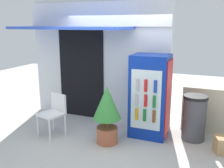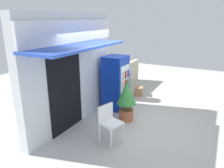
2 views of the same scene
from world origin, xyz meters
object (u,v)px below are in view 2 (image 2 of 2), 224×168
at_px(drink_cooler, 116,83).
at_px(cardboard_box, 139,91).
at_px(trash_bin, 124,86).
at_px(potted_plant_near_shop, 127,98).
at_px(plastic_chair, 109,120).

xyz_separation_m(drink_cooler, cardboard_box, (1.49, -0.24, -0.70)).
height_order(drink_cooler, trash_bin, drink_cooler).
distance_m(drink_cooler, potted_plant_near_shop, 0.98).
distance_m(plastic_chair, potted_plant_near_shop, 1.19).
relative_size(plastic_chair, potted_plant_near_shop, 0.77).
bearing_deg(drink_cooler, plastic_chair, -157.54).
relative_size(trash_bin, cardboard_box, 2.55).
relative_size(potted_plant_near_shop, cardboard_box, 3.19).
relative_size(drink_cooler, cardboard_box, 4.72).
xyz_separation_m(drink_cooler, trash_bin, (0.89, 0.13, -0.39)).
xyz_separation_m(potted_plant_near_shop, cardboard_box, (2.17, 0.45, -0.53)).
relative_size(drink_cooler, plastic_chair, 1.92).
height_order(plastic_chair, trash_bin, trash_bin).
bearing_deg(cardboard_box, plastic_chair, -171.07).
distance_m(potted_plant_near_shop, cardboard_box, 2.28).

